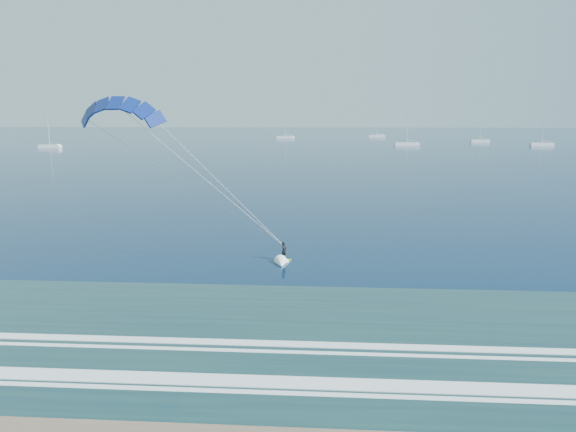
% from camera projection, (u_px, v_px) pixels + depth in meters
% --- Properties ---
extents(kitesurfer_rig, '(17.07, 6.30, 14.44)m').
position_uv_depth(kitesurfer_rig, '(202.00, 177.00, 40.12)').
color(kitesurfer_rig, '#8ACE18').
rests_on(kitesurfer_rig, ground).
extents(sailboat_0, '(7.77, 2.40, 10.69)m').
position_uv_depth(sailboat_0, '(50.00, 146.00, 183.64)').
color(sailboat_0, white).
rests_on(sailboat_0, ground).
extents(sailboat_1, '(8.30, 2.40, 11.25)m').
position_uv_depth(sailboat_1, '(285.00, 137.00, 254.26)').
color(sailboat_1, white).
rests_on(sailboat_1, ground).
extents(sailboat_2, '(8.97, 2.40, 12.42)m').
position_uv_depth(sailboat_2, '(407.00, 144.00, 197.15)').
color(sailboat_2, white).
rests_on(sailboat_2, ground).
extents(sailboat_3, '(7.97, 2.40, 10.94)m').
position_uv_depth(sailboat_3, '(376.00, 136.00, 267.67)').
color(sailboat_3, white).
rests_on(sailboat_3, ground).
extents(sailboat_4, '(7.51, 2.40, 10.42)m').
position_uv_depth(sailboat_4, '(480.00, 141.00, 219.48)').
color(sailboat_4, white).
rests_on(sailboat_4, ground).
extents(sailboat_5, '(8.32, 2.40, 11.33)m').
position_uv_depth(sailboat_5, '(542.00, 144.00, 195.39)').
color(sailboat_5, white).
rests_on(sailboat_5, ground).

